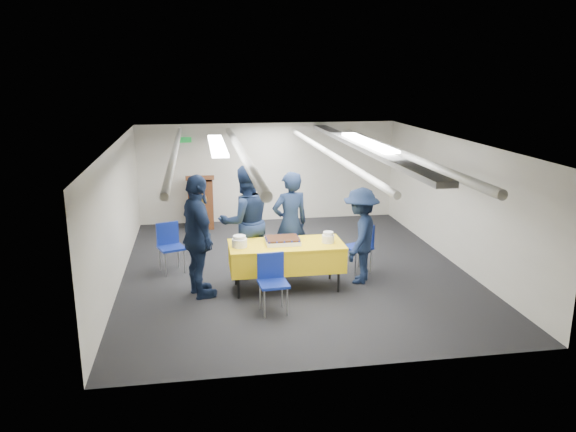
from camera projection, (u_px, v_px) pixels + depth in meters
The scene contains 14 objects.
ground at pixel (294, 269), 10.12m from camera, with size 7.00×7.00×0.00m, color black.
room_shell at pixel (295, 166), 10.06m from camera, with size 6.00×7.00×2.30m.
serving_table at pixel (286, 256), 9.10m from camera, with size 1.85×0.84×0.77m.
sheet_cake at pixel (282, 240), 9.06m from camera, with size 0.56×0.43×0.10m.
plate_stack_left at pixel (239, 242), 8.86m from camera, with size 0.24×0.24×0.18m.
plate_stack_right at pixel (328, 238), 9.09m from camera, with size 0.20×0.20×0.18m.
podium at pixel (201, 201), 12.62m from camera, with size 0.62×0.53×1.25m.
chair_near at pixel (272, 277), 8.27m from camera, with size 0.45×0.45×0.87m.
chair_right at pixel (361, 242), 9.92m from camera, with size 0.55×0.55×0.87m.
chair_left at pixel (170, 242), 9.92m from camera, with size 0.54×0.54×0.87m.
sailor_a at pixel (290, 223), 9.70m from camera, with size 0.66×0.44×1.82m, color black.
sailor_b at pixel (246, 222), 9.59m from camera, with size 0.95×0.74×1.94m, color black.
sailor_c at pixel (198, 237), 8.70m from camera, with size 1.15×0.48×1.96m, color black.
sailor_d at pixel (361, 236), 9.34m from camera, with size 1.04×0.60×1.62m, color black.
Camera 1 is at (-1.63, -9.41, 3.50)m, focal length 35.00 mm.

